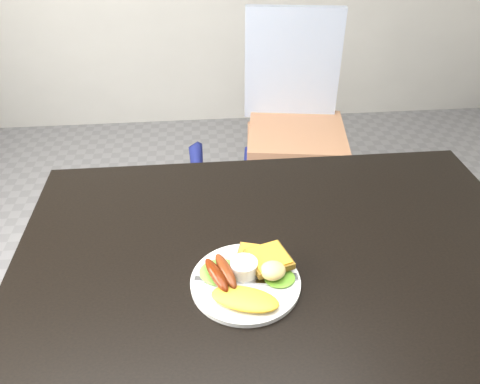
% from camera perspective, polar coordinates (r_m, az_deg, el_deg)
% --- Properties ---
extents(dining_table, '(1.20, 0.80, 0.04)m').
position_cam_1_polar(dining_table, '(1.09, 4.82, -7.77)').
color(dining_table, black).
rests_on(dining_table, ground).
extents(dining_chair, '(0.50, 0.50, 0.05)m').
position_cam_1_polar(dining_chair, '(2.19, 6.93, 6.89)').
color(dining_chair, tan).
rests_on(dining_chair, ground).
extents(person, '(0.60, 0.43, 1.55)m').
position_cam_1_polar(person, '(1.54, -4.29, 7.90)').
color(person, navy).
rests_on(person, ground).
extents(plate, '(0.23, 0.23, 0.01)m').
position_cam_1_polar(plate, '(0.99, 0.67, -10.93)').
color(plate, white).
rests_on(plate, dining_table).
extents(lettuce_left, '(0.10, 0.09, 0.01)m').
position_cam_1_polar(lettuce_left, '(1.00, -2.40, -9.70)').
color(lettuce_left, '#2C8A23').
rests_on(lettuce_left, plate).
extents(lettuce_right, '(0.07, 0.06, 0.01)m').
position_cam_1_polar(lettuce_right, '(0.99, 4.83, -10.37)').
color(lettuce_right, '#38851E').
rests_on(lettuce_right, plate).
extents(omelette, '(0.15, 0.11, 0.02)m').
position_cam_1_polar(omelette, '(0.94, 0.60, -12.90)').
color(omelette, yellow).
rests_on(omelette, plate).
extents(sausage_a, '(0.06, 0.11, 0.03)m').
position_cam_1_polar(sausage_a, '(0.97, -2.90, -10.04)').
color(sausage_a, '#621506').
rests_on(sausage_a, lettuce_left).
extents(sausage_b, '(0.06, 0.11, 0.03)m').
position_cam_1_polar(sausage_b, '(0.98, -1.76, -9.56)').
color(sausage_b, brown).
rests_on(sausage_b, lettuce_left).
extents(ramekin, '(0.06, 0.06, 0.03)m').
position_cam_1_polar(ramekin, '(0.99, 0.48, -9.25)').
color(ramekin, white).
rests_on(ramekin, plate).
extents(toast_a, '(0.10, 0.10, 0.01)m').
position_cam_1_polar(toast_a, '(1.03, 1.82, -8.09)').
color(toast_a, '#965B31').
rests_on(toast_a, plate).
extents(toast_b, '(0.11, 0.11, 0.01)m').
position_cam_1_polar(toast_b, '(1.01, 3.54, -8.16)').
color(toast_b, olive).
rests_on(toast_b, toast_a).
extents(potato_salad, '(0.07, 0.06, 0.03)m').
position_cam_1_polar(potato_salad, '(0.98, 4.00, -9.53)').
color(potato_salad, beige).
rests_on(potato_salad, lettuce_right).
extents(fork, '(0.16, 0.04, 0.00)m').
position_cam_1_polar(fork, '(0.98, -0.88, -10.73)').
color(fork, '#ADAFB7').
rests_on(fork, plate).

